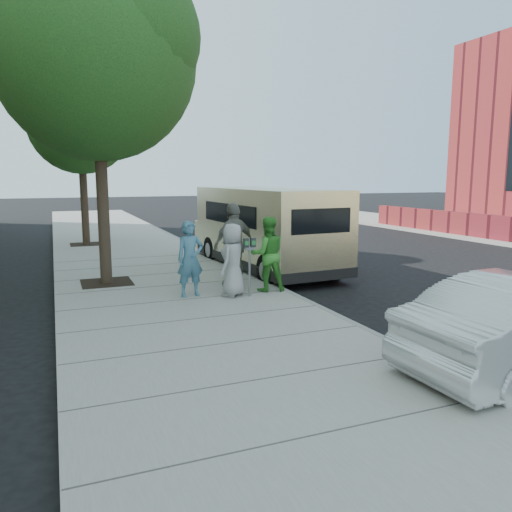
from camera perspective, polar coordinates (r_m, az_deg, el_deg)
name	(u,v)px	position (r m, az deg, el deg)	size (l,w,h in m)	color
ground	(227,302)	(11.02, -3.38, -5.29)	(120.00, 120.00, 0.00)	black
sidewalk	(182,303)	(10.73, -8.47, -5.35)	(5.00, 60.00, 0.15)	gray
curb_face	(286,293)	(11.53, 3.43, -4.26)	(0.12, 60.00, 0.16)	gray
tree_near	(98,52)	(12.88, -17.65, 21.29)	(4.62, 4.60, 7.53)	black
tree_far	(81,118)	(20.27, -19.36, 14.68)	(3.92, 3.80, 6.49)	black
parking_meter	(250,254)	(10.72, -0.74, 0.20)	(0.27, 0.10, 1.28)	gray
van	(264,227)	(14.64, 0.94, 3.34)	(2.52, 6.57, 2.39)	beige
person_officer	(190,259)	(10.86, -7.53, -0.32)	(0.60, 0.39, 1.65)	teal
person_green_shirt	(267,254)	(11.29, 1.31, 0.23)	(0.82, 0.64, 1.69)	green
person_gray_shirt	(233,260)	(10.82, -2.67, -0.45)	(0.77, 0.50, 1.58)	#A6A6A9
person_striped_polo	(234,245)	(11.80, -2.49, 1.31)	(1.16, 0.48, 1.98)	gray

